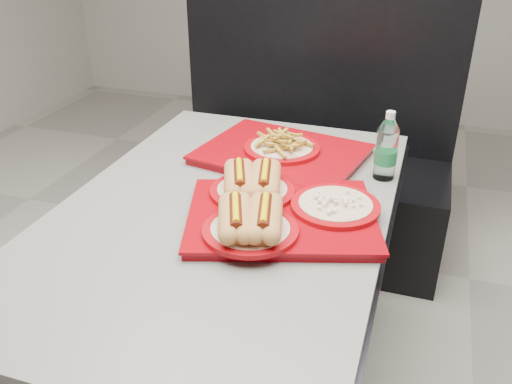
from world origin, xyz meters
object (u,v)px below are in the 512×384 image
(diner_table, at_px, (225,255))
(tray_far, at_px, (282,150))
(booth_bench, at_px, (308,163))
(water_bottle, at_px, (386,150))
(tray_near, at_px, (274,208))

(diner_table, distance_m, tray_far, 0.42)
(diner_table, height_order, booth_bench, booth_bench)
(water_bottle, bearing_deg, diner_table, -140.83)
(tray_near, bearing_deg, tray_far, 102.83)
(diner_table, relative_size, tray_far, 2.44)
(diner_table, distance_m, booth_bench, 1.11)
(diner_table, height_order, tray_near, tray_near)
(booth_bench, bearing_deg, water_bottle, -62.19)
(booth_bench, distance_m, water_bottle, 0.97)
(booth_bench, relative_size, tray_far, 2.32)
(booth_bench, height_order, tray_far, booth_bench)
(tray_far, bearing_deg, water_bottle, -6.70)
(booth_bench, bearing_deg, diner_table, -90.00)
(booth_bench, height_order, tray_near, booth_bench)
(booth_bench, height_order, water_bottle, booth_bench)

